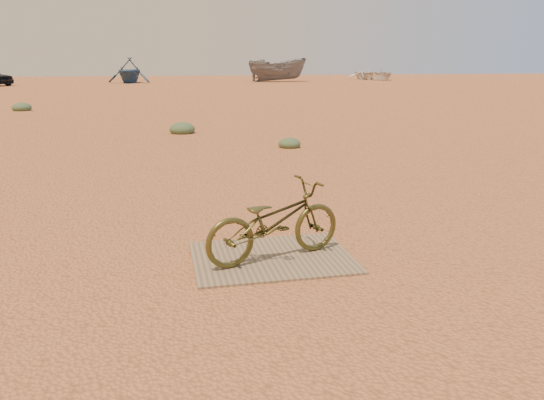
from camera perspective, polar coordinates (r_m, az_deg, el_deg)
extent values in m
plane|color=#C77747|center=(5.71, 3.05, -4.98)|extent=(120.00, 120.00, 0.00)
cube|color=#837254|center=(5.36, 0.00, -6.19)|extent=(1.58, 1.20, 0.02)
imported|color=#45441D|center=(5.18, 0.25, -2.31)|extent=(1.55, 0.93, 0.77)
imported|color=#2C4E75|center=(46.50, -15.10, 13.35)|extent=(4.18, 4.59, 2.08)
imported|color=slate|center=(47.35, 0.60, 13.83)|extent=(5.32, 2.25, 2.02)
imported|color=silver|center=(52.66, 11.02, 13.18)|extent=(4.55, 5.82, 1.10)
ellipsoid|color=#496141|center=(14.62, -9.61, 7.11)|extent=(0.69, 0.69, 0.38)
ellipsoid|color=#496141|center=(12.08, 1.89, 5.69)|extent=(0.51, 0.51, 0.28)
ellipsoid|color=#496141|center=(22.95, -25.29, 8.69)|extent=(0.72, 0.72, 0.40)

